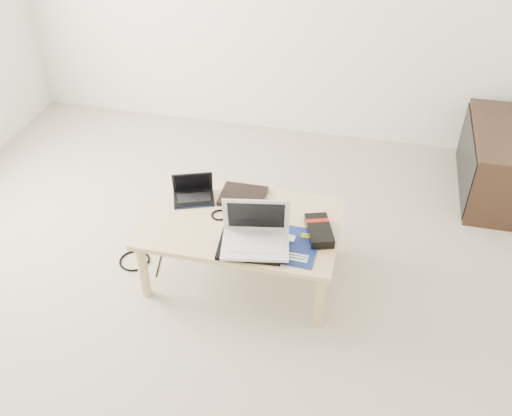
% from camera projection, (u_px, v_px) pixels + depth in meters
% --- Properties ---
extents(ground, '(4.00, 4.00, 0.00)m').
position_uv_depth(ground, '(190.00, 292.00, 3.33)').
color(ground, '#B3A991').
rests_on(ground, ground).
extents(room_shell, '(4.20, 4.20, 2.70)m').
position_uv_depth(room_shell, '(161.00, 2.00, 2.31)').
color(room_shell, silver).
rests_on(room_shell, ground).
extents(coffee_table, '(1.10, 0.70, 0.40)m').
position_uv_depth(coffee_table, '(242.00, 228.00, 3.25)').
color(coffee_table, '#D3B87F').
rests_on(coffee_table, ground).
extents(media_cabinet, '(0.41, 0.90, 0.50)m').
position_uv_depth(media_cabinet, '(495.00, 162.00, 3.98)').
color(media_cabinet, '#332114').
rests_on(media_cabinet, ground).
extents(book, '(0.27, 0.22, 0.03)m').
position_uv_depth(book, '(243.00, 196.00, 3.38)').
color(book, black).
rests_on(book, coffee_table).
extents(netbook, '(0.28, 0.25, 0.17)m').
position_uv_depth(netbook, '(193.00, 193.00, 3.37)').
color(netbook, black).
rests_on(netbook, coffee_table).
extents(tablet, '(0.30, 0.25, 0.01)m').
position_uv_depth(tablet, '(252.00, 219.00, 3.22)').
color(tablet, black).
rests_on(tablet, coffee_table).
extents(remote, '(0.10, 0.21, 0.02)m').
position_uv_depth(remote, '(273.00, 213.00, 3.26)').
color(remote, silver).
rests_on(remote, coffee_table).
extents(neoprene_sleeve, '(0.37, 0.28, 0.02)m').
position_uv_depth(neoprene_sleeve, '(251.00, 246.00, 3.03)').
color(neoprene_sleeve, black).
rests_on(neoprene_sleeve, coffee_table).
extents(white_laptop, '(0.39, 0.31, 0.25)m').
position_uv_depth(white_laptop, '(256.00, 235.00, 3.01)').
color(white_laptop, silver).
rests_on(white_laptop, neoprene_sleeve).
extents(motherboard, '(0.27, 0.33, 0.01)m').
position_uv_depth(motherboard, '(294.00, 245.00, 3.05)').
color(motherboard, '#0C184F').
rests_on(motherboard, coffee_table).
extents(gpu_box, '(0.20, 0.28, 0.06)m').
position_uv_depth(gpu_box, '(319.00, 231.00, 3.11)').
color(gpu_box, black).
rests_on(gpu_box, coffee_table).
extents(cable_coil, '(0.12, 0.12, 0.01)m').
position_uv_depth(cable_coil, '(220.00, 215.00, 3.25)').
color(cable_coil, black).
rests_on(cable_coil, coffee_table).
extents(floor_cable_coil, '(0.23, 0.23, 0.01)m').
position_uv_depth(floor_cable_coil, '(134.00, 261.00, 3.53)').
color(floor_cable_coil, black).
rests_on(floor_cable_coil, ground).
extents(floor_cable_trail, '(0.08, 0.38, 0.01)m').
position_uv_depth(floor_cable_trail, '(161.00, 255.00, 3.58)').
color(floor_cable_trail, black).
rests_on(floor_cable_trail, ground).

